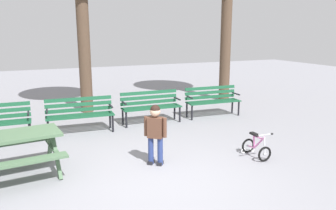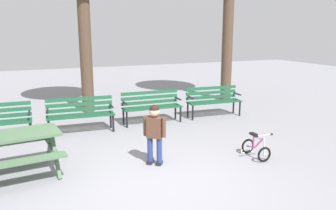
{
  "view_description": "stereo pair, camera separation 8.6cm",
  "coord_description": "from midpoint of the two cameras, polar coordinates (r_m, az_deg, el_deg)",
  "views": [
    {
      "loc": [
        -1.93,
        -4.79,
        2.46
      ],
      "look_at": [
        0.98,
        1.83,
        0.85
      ],
      "focal_mm": 36.0,
      "sensor_mm": 36.0,
      "label": 1
    },
    {
      "loc": [
        -1.85,
        -4.82,
        2.46
      ],
      "look_at": [
        0.98,
        1.83,
        0.85
      ],
      "focal_mm": 36.0,
      "sensor_mm": 36.0,
      "label": 2
    }
  ],
  "objects": [
    {
      "name": "child_standing",
      "position": [
        6.2,
        -2.56,
        -4.17
      ],
      "size": [
        0.35,
        0.31,
        1.14
      ],
      "color": "navy",
      "rests_on": "ground"
    },
    {
      "name": "park_bench_left",
      "position": [
        8.48,
        -14.99,
        -1.16
      ],
      "size": [
        1.63,
        0.56,
        0.85
      ],
      "color": "#195133",
      "rests_on": "ground"
    },
    {
      "name": "ground",
      "position": [
        5.72,
        -2.1,
        -12.93
      ],
      "size": [
        36.0,
        36.0,
        0.0
      ],
      "primitive_type": "plane",
      "color": "gray"
    },
    {
      "name": "park_bench_right",
      "position": [
        9.07,
        -3.24,
        0.14
      ],
      "size": [
        1.61,
        0.5,
        0.85
      ],
      "color": "#195133",
      "rests_on": "ground"
    },
    {
      "name": "kids_bicycle",
      "position": [
        6.91,
        14.34,
        -6.94
      ],
      "size": [
        0.39,
        0.56,
        0.54
      ],
      "color": "black",
      "rests_on": "ground"
    },
    {
      "name": "picnic_table",
      "position": [
        6.26,
        -26.44,
        -6.17
      ],
      "size": [
        1.94,
        1.53,
        0.79
      ],
      "color": "#4C6B4C",
      "rests_on": "ground"
    },
    {
      "name": "park_bench_far_right",
      "position": [
        9.86,
        7.23,
        1.07
      ],
      "size": [
        1.62,
        0.55,
        0.85
      ],
      "color": "#195133",
      "rests_on": "ground"
    }
  ]
}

